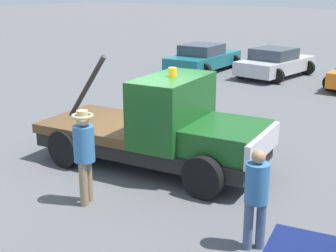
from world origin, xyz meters
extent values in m
plane|color=#545459|center=(0.00, 0.00, 0.00)|extent=(160.00, 160.00, 0.00)
cube|color=black|center=(0.00, 0.00, 0.53)|extent=(5.44, 2.53, 0.35)
cube|color=#19511E|center=(1.88, 0.22, 0.98)|extent=(1.67, 1.99, 0.55)
cube|color=silver|center=(2.66, 0.31, 0.95)|extent=(0.34, 1.94, 0.50)
cube|color=#19511E|center=(0.57, 0.07, 1.43)|extent=(1.40, 2.27, 1.47)
cube|color=brown|center=(-1.30, -0.15, 0.81)|extent=(2.86, 2.44, 0.22)
cylinder|color=black|center=(-1.77, -0.20, 1.70)|extent=(1.19, 0.26, 1.63)
cylinder|color=orange|center=(0.57, 0.07, 2.27)|extent=(0.18, 0.18, 0.20)
cylinder|color=black|center=(1.69, 1.23, 0.44)|extent=(0.88, 0.26, 0.88)
cylinder|color=black|center=(1.92, -0.81, 0.44)|extent=(0.88, 0.26, 0.88)
cylinder|color=black|center=(-1.81, 0.82, 0.44)|extent=(0.88, 0.26, 0.88)
cylinder|color=black|center=(-1.58, -1.21, 0.44)|extent=(0.88, 0.26, 0.88)
cylinder|color=#475B84|center=(3.63, -1.86, 0.41)|extent=(0.15, 0.15, 0.82)
cylinder|color=#475B84|center=(3.48, -2.00, 0.41)|extent=(0.15, 0.15, 0.82)
cylinder|color=teal|center=(3.56, -1.93, 1.14)|extent=(0.37, 0.37, 0.65)
sphere|color=#A87A56|center=(3.56, -1.93, 1.57)|extent=(0.22, 0.22, 0.22)
cylinder|color=#847051|center=(0.16, -2.21, 0.44)|extent=(0.16, 0.16, 0.87)
cylinder|color=#847051|center=(0.24, -2.41, 0.44)|extent=(0.16, 0.16, 0.87)
cylinder|color=teal|center=(0.20, -2.31, 1.22)|extent=(0.40, 0.40, 0.69)
sphere|color=tan|center=(0.20, -2.31, 1.68)|extent=(0.24, 0.24, 0.24)
torus|color=tan|center=(0.20, -2.31, 1.76)|extent=(0.41, 0.41, 0.06)
cylinder|color=tan|center=(0.20, -2.31, 1.81)|extent=(0.21, 0.21, 0.11)
cube|color=#196670|center=(-5.54, 11.56, 0.54)|extent=(2.05, 4.66, 0.60)
cube|color=#333D47|center=(-5.53, 11.33, 1.09)|extent=(1.72, 1.99, 0.50)
cylinder|color=black|center=(-6.49, 13.08, 0.34)|extent=(0.68, 0.22, 0.68)
cylinder|color=black|center=(-4.71, 13.15, 0.34)|extent=(0.68, 0.22, 0.68)
cylinder|color=black|center=(-6.37, 9.96, 0.34)|extent=(0.68, 0.22, 0.68)
cylinder|color=black|center=(-4.59, 10.03, 0.34)|extent=(0.68, 0.22, 0.68)
cube|color=#B7B7BC|center=(-2.06, 12.18, 0.54)|extent=(2.39, 4.41, 0.60)
cube|color=#333D47|center=(-2.09, 11.97, 1.09)|extent=(1.86, 1.96, 0.50)
cylinder|color=black|center=(-2.76, 13.71, 0.34)|extent=(0.68, 0.22, 0.68)
cylinder|color=black|center=(-1.00, 13.48, 0.34)|extent=(0.68, 0.22, 0.68)
cylinder|color=black|center=(-3.12, 10.87, 0.34)|extent=(0.68, 0.22, 0.68)
cylinder|color=black|center=(-1.35, 10.64, 0.34)|extent=(0.68, 0.22, 0.68)
cylinder|color=black|center=(1.01, 10.56, 0.34)|extent=(0.68, 0.22, 0.68)
camera|label=1|loc=(6.29, -8.17, 4.07)|focal=50.00mm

